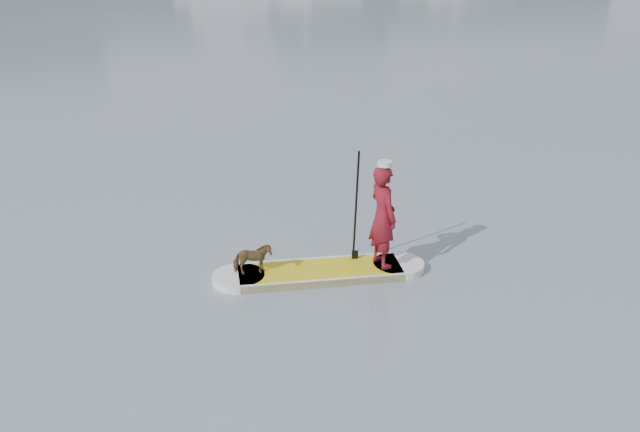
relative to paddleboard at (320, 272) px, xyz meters
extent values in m
plane|color=slate|center=(-3.73, 3.85, -0.06)|extent=(140.00, 140.00, 0.00)
cube|color=gold|center=(0.00, 0.00, 0.00)|extent=(2.55, 0.96, 0.12)
cylinder|color=silver|center=(-1.25, 0.08, 0.00)|extent=(0.80, 0.80, 0.12)
cylinder|color=silver|center=(1.25, -0.08, 0.00)|extent=(0.80, 0.80, 0.12)
cube|color=silver|center=(0.02, 0.37, 0.00)|extent=(2.50, 0.22, 0.12)
cube|color=silver|center=(-0.02, -0.37, 0.00)|extent=(2.50, 0.22, 0.12)
imported|color=maroon|center=(0.96, -0.06, 0.87)|extent=(0.51, 0.66, 1.62)
cylinder|color=silver|center=(0.96, -0.06, 1.71)|extent=(0.22, 0.22, 0.07)
imported|color=#52371C|center=(-1.03, 0.07, 0.30)|extent=(0.58, 0.26, 0.49)
cylinder|color=black|center=(0.61, 0.21, 0.94)|extent=(0.05, 0.30, 1.89)
cube|color=black|center=(0.61, 0.21, 0.04)|extent=(0.10, 0.03, 0.32)
camera|label=1|loc=(-2.18, -9.49, 5.12)|focal=40.00mm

